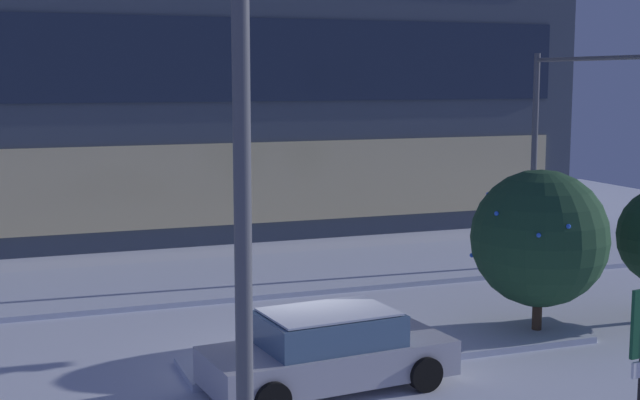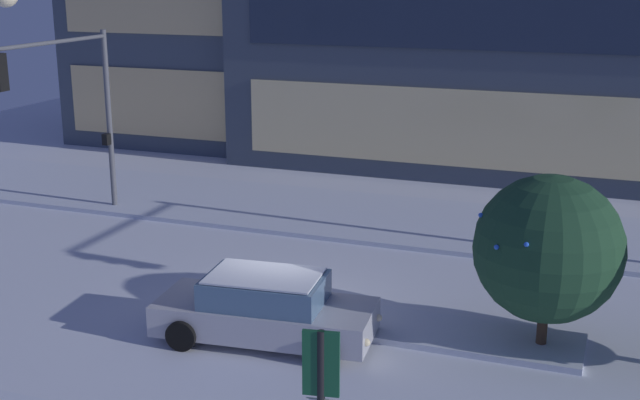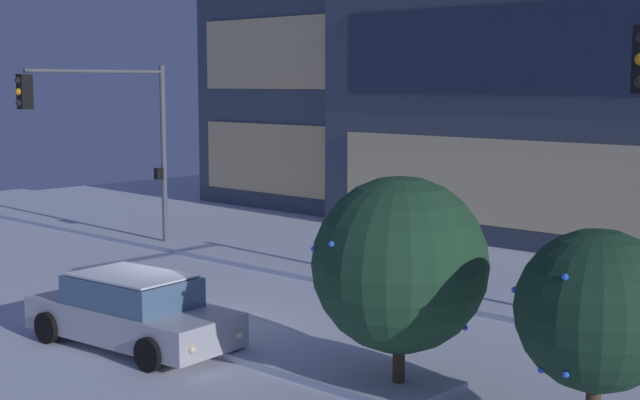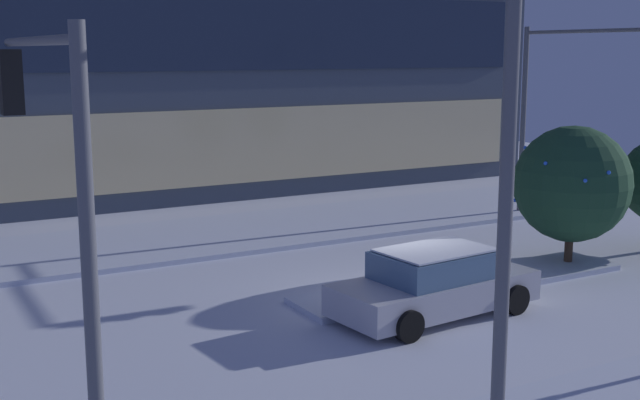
{
  "view_description": "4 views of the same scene",
  "coord_description": "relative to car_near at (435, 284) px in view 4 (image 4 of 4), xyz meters",
  "views": [
    {
      "loc": [
        -5.61,
        -16.49,
        5.8
      ],
      "look_at": [
        1.41,
        2.49,
        3.01
      ],
      "focal_mm": 50.19,
      "sensor_mm": 36.0,
      "label": 1
    },
    {
      "loc": [
        7.08,
        -16.65,
        7.78
      ],
      "look_at": [
        0.74,
        0.4,
        2.73
      ],
      "focal_mm": 47.14,
      "sensor_mm": 36.0,
      "label": 2
    },
    {
      "loc": [
        15.36,
        -12.05,
        5.35
      ],
      "look_at": [
        2.32,
        1.89,
        2.89
      ],
      "focal_mm": 51.3,
      "sensor_mm": 36.0,
      "label": 3
    },
    {
      "loc": [
        -10.37,
        -15.13,
        5.69
      ],
      "look_at": [
        -0.78,
        2.05,
        2.1
      ],
      "focal_mm": 46.02,
      "sensor_mm": 36.0,
      "label": 4
    }
  ],
  "objects": [
    {
      "name": "ground",
      "position": [
        -0.15,
        1.39,
        -0.71
      ],
      "size": [
        52.0,
        52.0,
        0.0
      ],
      "primitive_type": "plane",
      "color": "silver"
    },
    {
      "name": "curb_strip_far",
      "position": [
        -0.15,
        9.41,
        -0.64
      ],
      "size": [
        52.0,
        5.2,
        0.14
      ],
      "primitive_type": "cube",
      "color": "silver",
      "rests_on": "ground"
    },
    {
      "name": "median_strip",
      "position": [
        2.05,
        1.51,
        -0.64
      ],
      "size": [
        9.0,
        1.8,
        0.14
      ],
      "primitive_type": "cube",
      "color": "silver",
      "rests_on": "ground"
    },
    {
      "name": "car_near",
      "position": [
        0.0,
        0.0,
        0.0
      ],
      "size": [
        4.9,
        2.45,
        1.49
      ],
      "rotation": [
        0.0,
        0.0,
        0.1
      ],
      "color": "#B7B7C1",
      "rests_on": "ground"
    },
    {
      "name": "traffic_light_corner_far_right",
      "position": [
        9.47,
        5.48,
        3.87
      ],
      "size": [
        0.32,
        5.49,
        6.49
      ],
      "rotation": [
        0.0,
        0.0,
        -1.57
      ],
      "color": "#565960",
      "rests_on": "ground"
    },
    {
      "name": "traffic_light_corner_near_left",
      "position": [
        -8.47,
        -2.87,
        3.52
      ],
      "size": [
        0.32,
        4.92,
        6.01
      ],
      "rotation": [
        0.0,
        0.0,
        1.57
      ],
      "color": "#565960",
      "rests_on": "ground"
    },
    {
      "name": "street_lamp_arched",
      "position": [
        -3.17,
        -4.96,
        4.3
      ],
      "size": [
        0.56,
        2.53,
        7.72
      ],
      "rotation": [
        0.0,
        0.0,
        1.58
      ],
      "color": "#565960",
      "rests_on": "ground"
    },
    {
      "name": "decorated_tree_median",
      "position": [
        5.64,
        1.59,
        1.52
      ],
      "size": [
        3.07,
        3.07,
        3.77
      ],
      "color": "#473323",
      "rests_on": "ground"
    }
  ]
}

